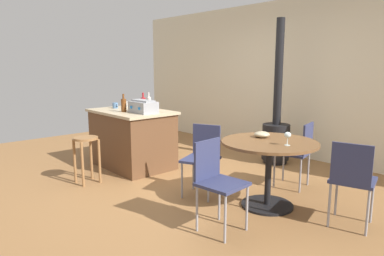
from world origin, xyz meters
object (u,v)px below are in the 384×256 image
cup_1 (115,105)px  serving_bowl (262,134)px  bottle_2 (124,105)px  toolbox (143,107)px  bottle_1 (143,104)px  folding_chair_left (217,178)px  folding_chair_right (352,177)px  bottle_0 (149,103)px  dining_table (269,157)px  folding_chair_far (203,154)px  cup_3 (154,107)px  kitchen_island (132,138)px  wood_stove (276,130)px  folding_chair_near (298,150)px  cup_0 (128,104)px  wooden_stool (86,150)px  wine_glass (288,135)px  cup_2 (142,106)px

cup_1 → serving_bowl: cup_1 is taller
bottle_2 → toolbox: bearing=28.0°
toolbox → bottle_1: bottle_1 is taller
folding_chair_left → folding_chair_right: 1.31m
bottle_0 → cup_1: size_ratio=2.20×
folding_chair_left → toolbox: bearing=164.7°
dining_table → bottle_2: bearing=-169.6°
folding_chair_far → cup_3: size_ratio=7.32×
bottle_0 → kitchen_island: bearing=-102.5°
bottle_1 → cup_1: size_ratio=2.24×
folding_chair_right → cup_1: (-3.67, -0.45, 0.42)m
wood_stove → folding_chair_right: bearing=-37.8°
bottle_1 → folding_chair_near: bearing=23.0°
wood_stove → cup_0: wood_stove is taller
folding_chair_near → bottle_0: bearing=-161.0°
cup_1 → toolbox: bearing=1.7°
kitchen_island → bottle_0: bottle_0 is taller
folding_chair_near → folding_chair_far: bearing=-121.8°
wooden_stool → folding_chair_right: size_ratio=0.72×
folding_chair_near → folding_chair_left: 1.64m
kitchen_island → dining_table: bearing=6.0°
cup_1 → folding_chair_right: bearing=7.0°
cup_3 → wine_glass: cup_3 is taller
folding_chair_right → folding_chair_near: bearing=146.5°
cup_1 → bottle_2: bearing=-15.3°
kitchen_island → toolbox: (0.36, -0.02, 0.53)m
cup_1 → cup_3: bearing=25.4°
serving_bowl → folding_chair_far: bearing=-147.6°
bottle_0 → cup_1: bearing=-145.1°
wine_glass → cup_1: bearing=-175.1°
wood_stove → cup_3: (-1.17, -1.58, 0.40)m
wooden_stool → bottle_2: size_ratio=2.35×
dining_table → toolbox: bearing=-172.4°
dining_table → toolbox: size_ratio=2.57×
kitchen_island → wood_stove: 2.32m
bottle_1 → folding_chair_far: bearing=-5.9°
cup_1 → cup_3: size_ratio=1.05×
folding_chair_left → wine_glass: wine_glass is taller
cup_2 → cup_3: (0.33, -0.00, 0.00)m
cup_3 → bottle_2: bearing=-110.8°
folding_chair_near → serving_bowl: 0.75m
dining_table → folding_chair_near: 0.81m
kitchen_island → wine_glass: size_ratio=9.21×
dining_table → folding_chair_near: (-0.12, 0.80, -0.07)m
cup_2 → serving_bowl: 2.32m
toolbox → cup_2: size_ratio=3.29×
folding_chair_left → folding_chair_right: size_ratio=1.00×
folding_chair_left → serving_bowl: size_ratio=4.84×
kitchen_island → toolbox: size_ratio=3.20×
bottle_1 → bottle_2: bearing=-100.3°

